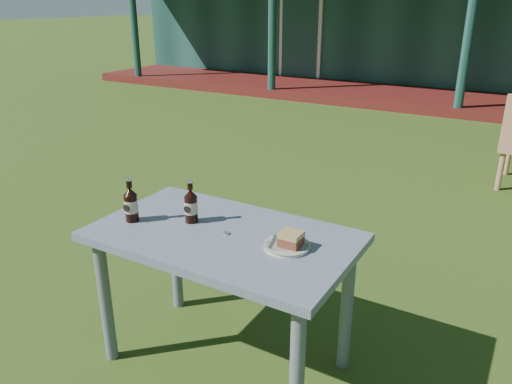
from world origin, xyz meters
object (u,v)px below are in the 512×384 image
Objects in this scene: cola_bottle_far at (131,204)px; cola_bottle_near at (191,205)px; cafe_table at (223,253)px; plate at (287,246)px; cake_slice at (291,239)px.

cola_bottle_near is at bearing 28.19° from cola_bottle_far.
cola_bottle_far is at bearing -166.65° from cafe_table.
cola_bottle_far is at bearing -151.81° from cola_bottle_near.
cafe_table is 0.34m from plate.
cola_bottle_near is (-0.53, 0.00, 0.04)m from cake_slice.
cake_slice is (0.02, 0.00, 0.04)m from plate.
plate is at bearing 9.66° from cola_bottle_far.
cafe_table is at bearing 13.35° from cola_bottle_far.
cake_slice is (0.33, 0.02, 0.15)m from cafe_table.
cake_slice reaches higher than cafe_table.
cake_slice is at bearing 4.15° from cafe_table.
cola_bottle_near is at bearing 171.78° from cafe_table.
cola_bottle_near reaches higher than cafe_table.
plate is 0.04m from cake_slice.
cola_bottle_far is (-0.78, -0.13, 0.04)m from cake_slice.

